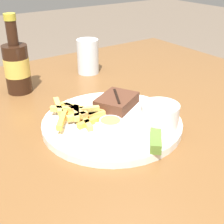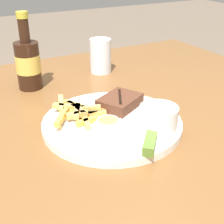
{
  "view_description": "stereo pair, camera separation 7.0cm",
  "coord_description": "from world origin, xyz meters",
  "px_view_note": "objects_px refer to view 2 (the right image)",
  "views": [
    {
      "loc": [
        -0.36,
        -0.51,
        1.12
      ],
      "look_at": [
        0.0,
        0.0,
        0.8
      ],
      "focal_mm": 50.0,
      "sensor_mm": 36.0,
      "label": 1
    },
    {
      "loc": [
        -0.3,
        -0.55,
        1.12
      ],
      "look_at": [
        0.0,
        0.0,
        0.8
      ],
      "focal_mm": 50.0,
      "sensor_mm": 36.0,
      "label": 2
    }
  ],
  "objects_px": {
    "dipping_sauce_cup": "(108,124)",
    "drinking_glass": "(101,56)",
    "dinner_plate": "(112,123)",
    "coleslaw_cup": "(158,117)",
    "pickle_spear": "(150,143)",
    "steak_portion": "(120,102)",
    "fork_utensil": "(75,122)",
    "beer_bottle": "(28,62)"
  },
  "relations": [
    {
      "from": "dipping_sauce_cup",
      "to": "beer_bottle",
      "type": "xyz_separation_m",
      "value": [
        -0.07,
        0.36,
        0.05
      ]
    },
    {
      "from": "dipping_sauce_cup",
      "to": "drinking_glass",
      "type": "relative_size",
      "value": 0.44
    },
    {
      "from": "dipping_sauce_cup",
      "to": "drinking_glass",
      "type": "distance_m",
      "value": 0.42
    },
    {
      "from": "dinner_plate",
      "to": "pickle_spear",
      "type": "xyz_separation_m",
      "value": [
        0.01,
        -0.13,
        0.02
      ]
    },
    {
      "from": "coleslaw_cup",
      "to": "drinking_glass",
      "type": "height_order",
      "value": "drinking_glass"
    },
    {
      "from": "dipping_sauce_cup",
      "to": "steak_portion",
      "type": "bearing_deg",
      "value": 47.71
    },
    {
      "from": "steak_portion",
      "to": "dinner_plate",
      "type": "bearing_deg",
      "value": -134.41
    },
    {
      "from": "dinner_plate",
      "to": "pickle_spear",
      "type": "relative_size",
      "value": 4.62
    },
    {
      "from": "dipping_sauce_cup",
      "to": "pickle_spear",
      "type": "relative_size",
      "value": 0.7
    },
    {
      "from": "steak_portion",
      "to": "dipping_sauce_cup",
      "type": "height_order",
      "value": "steak_portion"
    },
    {
      "from": "dipping_sauce_cup",
      "to": "pickle_spear",
      "type": "height_order",
      "value": "dipping_sauce_cup"
    },
    {
      "from": "steak_portion",
      "to": "fork_utensil",
      "type": "bearing_deg",
      "value": -169.82
    },
    {
      "from": "coleslaw_cup",
      "to": "pickle_spear",
      "type": "xyz_separation_m",
      "value": [
        -0.05,
        -0.05,
        -0.02
      ]
    },
    {
      "from": "coleslaw_cup",
      "to": "fork_utensil",
      "type": "bearing_deg",
      "value": 141.79
    },
    {
      "from": "beer_bottle",
      "to": "drinking_glass",
      "type": "bearing_deg",
      "value": 5.65
    },
    {
      "from": "dipping_sauce_cup",
      "to": "dinner_plate",
      "type": "bearing_deg",
      "value": 50.99
    },
    {
      "from": "beer_bottle",
      "to": "steak_portion",
      "type": "bearing_deg",
      "value": -60.85
    },
    {
      "from": "coleslaw_cup",
      "to": "dipping_sauce_cup",
      "type": "relative_size",
      "value": 1.69
    },
    {
      "from": "fork_utensil",
      "to": "drinking_glass",
      "type": "relative_size",
      "value": 1.17
    },
    {
      "from": "dinner_plate",
      "to": "pickle_spear",
      "type": "height_order",
      "value": "pickle_spear"
    },
    {
      "from": "fork_utensil",
      "to": "drinking_glass",
      "type": "bearing_deg",
      "value": 73.37
    },
    {
      "from": "dinner_plate",
      "to": "steak_portion",
      "type": "bearing_deg",
      "value": 45.59
    },
    {
      "from": "steak_portion",
      "to": "coleslaw_cup",
      "type": "height_order",
      "value": "coleslaw_cup"
    },
    {
      "from": "fork_utensil",
      "to": "dinner_plate",
      "type": "bearing_deg",
      "value": 0.0
    },
    {
      "from": "dipping_sauce_cup",
      "to": "pickle_spear",
      "type": "xyz_separation_m",
      "value": [
        0.04,
        -0.1,
        -0.0
      ]
    },
    {
      "from": "pickle_spear",
      "to": "beer_bottle",
      "type": "height_order",
      "value": "beer_bottle"
    },
    {
      "from": "coleslaw_cup",
      "to": "drinking_glass",
      "type": "relative_size",
      "value": 0.74
    },
    {
      "from": "coleslaw_cup",
      "to": "beer_bottle",
      "type": "bearing_deg",
      "value": 112.14
    },
    {
      "from": "coleslaw_cup",
      "to": "dipping_sauce_cup",
      "type": "height_order",
      "value": "coleslaw_cup"
    },
    {
      "from": "steak_portion",
      "to": "beer_bottle",
      "type": "relative_size",
      "value": 0.58
    },
    {
      "from": "dinner_plate",
      "to": "fork_utensil",
      "type": "bearing_deg",
      "value": 161.37
    },
    {
      "from": "dinner_plate",
      "to": "steak_portion",
      "type": "relative_size",
      "value": 2.51
    },
    {
      "from": "pickle_spear",
      "to": "fork_utensil",
      "type": "relative_size",
      "value": 0.53
    },
    {
      "from": "dipping_sauce_cup",
      "to": "beer_bottle",
      "type": "distance_m",
      "value": 0.37
    },
    {
      "from": "dinner_plate",
      "to": "drinking_glass",
      "type": "xyz_separation_m",
      "value": [
        0.14,
        0.34,
        0.05
      ]
    },
    {
      "from": "dinner_plate",
      "to": "coleslaw_cup",
      "type": "xyz_separation_m",
      "value": [
        0.06,
        -0.09,
        0.04
      ]
    },
    {
      "from": "drinking_glass",
      "to": "dipping_sauce_cup",
      "type": "bearing_deg",
      "value": -114.43
    },
    {
      "from": "fork_utensil",
      "to": "steak_portion",
      "type": "bearing_deg",
      "value": 28.81
    },
    {
      "from": "dinner_plate",
      "to": "coleslaw_cup",
      "type": "bearing_deg",
      "value": -53.41
    },
    {
      "from": "beer_bottle",
      "to": "dinner_plate",
      "type": "bearing_deg",
      "value": -72.49
    },
    {
      "from": "fork_utensil",
      "to": "dipping_sauce_cup",
      "type": "bearing_deg",
      "value": -31.84
    },
    {
      "from": "steak_portion",
      "to": "beer_bottle",
      "type": "distance_m",
      "value": 0.31
    }
  ]
}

